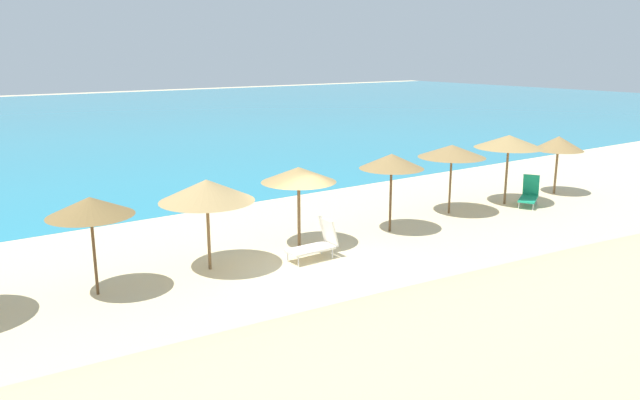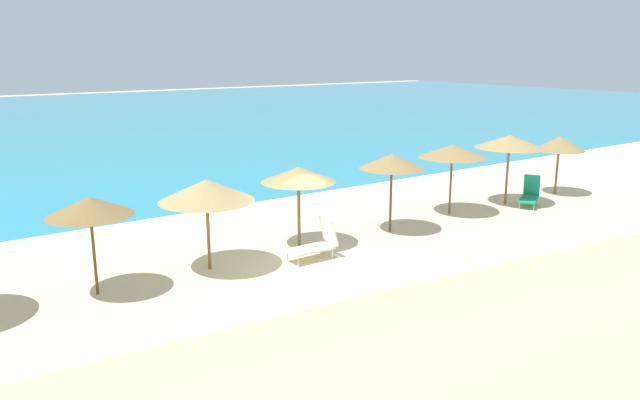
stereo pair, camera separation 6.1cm
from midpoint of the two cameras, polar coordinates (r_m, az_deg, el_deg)
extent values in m
plane|color=beige|center=(17.34, -0.78, -6.21)|extent=(160.00, 160.00, 0.00)
cube|color=teal|center=(57.06, -25.84, 6.41)|extent=(160.00, 70.01, 0.01)
cylinder|color=brown|center=(16.08, -20.17, -4.60)|extent=(0.07, 0.07, 2.18)
cone|color=olive|center=(15.76, -20.52, -0.54)|extent=(2.09, 2.09, 0.47)
cylinder|color=brown|center=(17.11, -10.24, -3.01)|extent=(0.09, 0.09, 2.10)
cone|color=tan|center=(16.81, -10.41, 0.90)|extent=(2.59, 2.59, 0.60)
cylinder|color=brown|center=(18.80, -1.88, -1.13)|extent=(0.10, 0.10, 2.19)
cone|color=#9E7F4C|center=(18.54, -1.91, 2.39)|extent=(2.29, 2.29, 0.46)
cylinder|color=brown|center=(20.47, 6.68, 0.18)|extent=(0.08, 0.08, 2.30)
cone|color=olive|center=(20.22, 6.78, 3.61)|extent=(2.14, 2.14, 0.49)
cylinder|color=brown|center=(23.15, 12.13, 1.50)|extent=(0.08, 0.08, 2.27)
cone|color=olive|center=(22.93, 12.28, 4.46)|extent=(2.47, 2.47, 0.46)
cylinder|color=brown|center=(25.14, 17.07, 2.30)|extent=(0.09, 0.09, 2.39)
cone|color=#9E7F4C|center=(24.92, 17.28, 5.22)|extent=(2.63, 2.63, 0.50)
cylinder|color=brown|center=(27.71, 21.22, 2.58)|extent=(0.10, 0.10, 2.01)
cone|color=olive|center=(27.53, 21.43, 4.92)|extent=(2.06, 2.06, 0.58)
cube|color=white|center=(17.75, -0.84, -4.58)|extent=(1.41, 0.66, 0.07)
cube|color=white|center=(17.99, 0.89, -2.94)|extent=(0.29, 0.66, 0.82)
cylinder|color=silver|center=(17.72, -2.94, -5.27)|extent=(0.04, 0.04, 0.30)
cylinder|color=silver|center=(17.27, -1.94, -5.76)|extent=(0.04, 0.04, 0.30)
cylinder|color=silver|center=(18.35, 0.20, -4.57)|extent=(0.04, 0.04, 0.30)
cylinder|color=silver|center=(17.92, 1.25, -5.03)|extent=(0.04, 0.04, 0.30)
cube|color=#199972|center=(25.16, 18.91, 0.08)|extent=(1.42, 1.16, 0.07)
cube|color=#199972|center=(25.66, 19.15, 1.31)|extent=(0.47, 0.63, 0.86)
cylinder|color=silver|center=(24.70, 18.12, -0.50)|extent=(0.04, 0.04, 0.27)
cylinder|color=silver|center=(24.65, 19.32, -0.63)|extent=(0.04, 0.04, 0.27)
cylinder|color=silver|center=(25.76, 18.46, 0.04)|extent=(0.04, 0.04, 0.27)
cylinder|color=silver|center=(25.71, 19.61, -0.08)|extent=(0.04, 0.04, 0.27)
camera|label=1|loc=(0.03, -89.91, 0.02)|focal=34.42mm
camera|label=2|loc=(0.03, 90.09, -0.02)|focal=34.42mm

